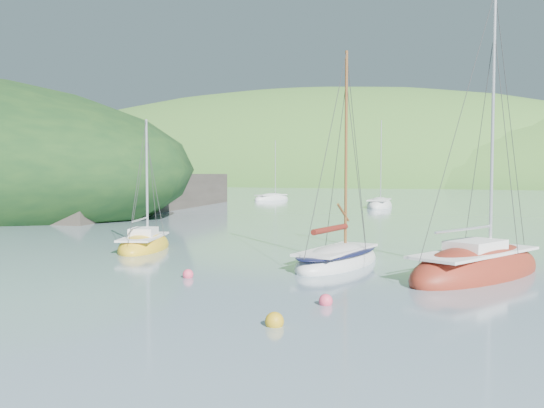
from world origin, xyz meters
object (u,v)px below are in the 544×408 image
at_px(distant_sloop_c, 272,199).
at_px(daysailer_white, 338,260).
at_px(sloop_red, 477,271).
at_px(distant_sloop_a, 379,206).
at_px(sailboat_yellow, 144,246).

bearing_deg(distant_sloop_c, daysailer_white, -44.03).
relative_size(daysailer_white, sloop_red, 0.83).
relative_size(daysailer_white, distant_sloop_c, 1.11).
height_order(daysailer_white, distant_sloop_a, distant_sloop_a).
bearing_deg(distant_sloop_a, distant_sloop_c, 144.95).
bearing_deg(daysailer_white, distant_sloop_c, 123.86).
distance_m(sailboat_yellow, distant_sloop_c, 50.08).
height_order(daysailer_white, distant_sloop_c, daysailer_white).
distance_m(sloop_red, distant_sloop_c, 57.94).
bearing_deg(sailboat_yellow, distant_sloop_c, 86.44).
bearing_deg(sloop_red, sailboat_yellow, -160.98).
bearing_deg(sailboat_yellow, distant_sloop_a, 66.23).
bearing_deg(sloop_red, distant_sloop_c, 145.57).
height_order(sailboat_yellow, distant_sloop_c, distant_sloop_c).
height_order(distant_sloop_a, distant_sloop_c, distant_sloop_a).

